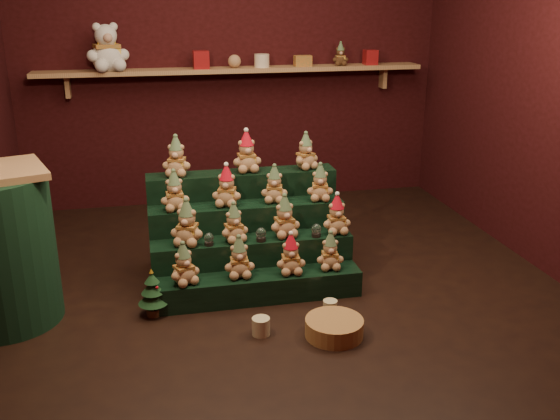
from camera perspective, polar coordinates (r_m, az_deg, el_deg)
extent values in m
plane|color=black|center=(4.52, -0.43, -6.66)|extent=(4.00, 4.00, 0.00)
cube|color=black|center=(6.11, -4.49, 13.77)|extent=(4.00, 0.10, 2.80)
cube|color=black|center=(2.17, 10.56, 3.76)|extent=(4.00, 0.10, 2.80)
cube|color=black|center=(4.94, 23.96, 10.97)|extent=(0.10, 4.00, 2.80)
cube|color=tan|center=(5.95, -4.22, 12.66)|extent=(3.60, 0.26, 0.04)
cube|color=tan|center=(6.01, -18.84, 10.63)|extent=(0.04, 0.12, 0.20)
cube|color=tan|center=(6.41, 9.40, 11.85)|extent=(0.04, 0.12, 0.20)
cube|color=black|center=(4.25, -1.99, -7.08)|extent=(1.40, 0.22, 0.18)
cube|color=black|center=(4.40, -2.51, -4.79)|extent=(1.40, 0.22, 0.36)
cube|color=black|center=(4.57, -3.00, -2.66)|extent=(1.40, 0.22, 0.54)
cube|color=black|center=(4.74, -3.44, -0.69)|extent=(1.40, 0.22, 0.72)
cylinder|color=black|center=(4.24, -6.51, -3.06)|extent=(0.06, 0.06, 0.02)
sphere|color=white|center=(4.22, -6.53, -2.53)|extent=(0.07, 0.07, 0.07)
cylinder|color=black|center=(4.28, -1.75, -2.69)|extent=(0.07, 0.07, 0.03)
sphere|color=white|center=(4.27, -1.75, -2.10)|extent=(0.07, 0.07, 0.07)
cylinder|color=black|center=(4.37, 3.33, -2.29)|extent=(0.07, 0.07, 0.03)
sphere|color=white|center=(4.35, 3.34, -1.72)|extent=(0.07, 0.07, 0.07)
cylinder|color=#462D19|center=(4.16, -11.44, -9.09)|extent=(0.10, 0.10, 0.05)
cone|color=#13361A|center=(4.11, -11.54, -7.73)|extent=(0.19, 0.19, 0.10)
cone|color=#13361A|center=(4.08, -11.60, -6.88)|extent=(0.14, 0.14, 0.09)
cone|color=#13361A|center=(4.05, -11.66, -6.09)|extent=(0.10, 0.10, 0.07)
cone|color=yellow|center=(4.03, -11.70, -5.47)|extent=(0.03, 0.03, 0.03)
cylinder|color=beige|center=(3.85, -1.75, -10.59)|extent=(0.11, 0.11, 0.11)
cylinder|color=beige|center=(4.10, 4.60, -8.85)|extent=(0.09, 0.09, 0.09)
cylinder|color=#A97C44|center=(3.85, 4.98, -10.66)|extent=(0.46, 0.46, 0.11)
cube|color=#A2191C|center=(5.88, -7.24, 13.47)|extent=(0.14, 0.14, 0.16)
cylinder|color=beige|center=(5.96, -1.67, 13.49)|extent=(0.14, 0.14, 0.12)
cube|color=#A2191C|center=(6.24, 8.26, 13.66)|extent=(0.12, 0.12, 0.14)
sphere|color=tan|center=(5.92, -4.19, 13.41)|extent=(0.12, 0.12, 0.12)
cube|color=orange|center=(6.05, 2.09, 13.47)|extent=(0.16, 0.10, 0.10)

